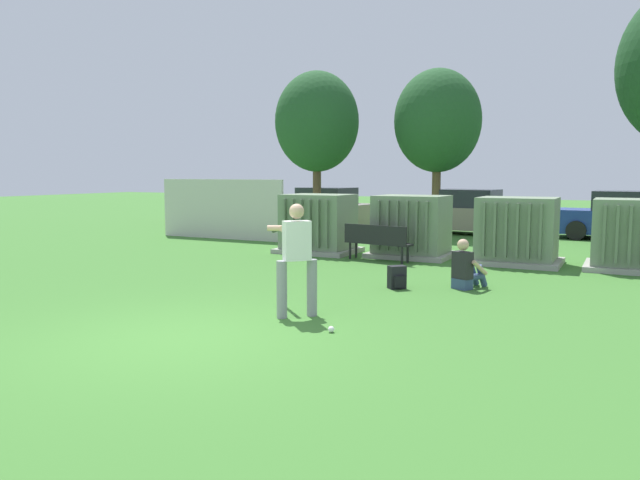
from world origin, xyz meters
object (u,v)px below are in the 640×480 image
Objects in this scene: park_bench at (377,240)px; parked_car_leftmost at (227,206)px; parked_car_rightmost at (624,217)px; transformer_west at (318,224)px; sports_ball at (331,329)px; transformer_mid_west at (412,227)px; transformer_mid_east at (517,232)px; parked_car_left_of_center at (324,209)px; parked_car_right_of_center at (464,213)px; transformer_east at (636,236)px; backpack at (397,278)px; seated_spectator at (466,269)px; batter at (296,253)px.

parked_car_leftmost is at bearing 141.75° from park_bench.
transformer_west is at bearing -135.41° from parked_car_rightmost.
transformer_west is at bearing 118.33° from sports_ball.
parked_car_rightmost is at bearing 44.59° from transformer_west.
transformer_mid_west is 13.09m from parked_car_leftmost.
transformer_mid_east is at bearing 3.11° from transformer_west.
parked_car_right_of_center is (5.83, -0.23, 0.00)m from parked_car_left_of_center.
transformer_mid_west is at bearing -124.77° from parked_car_rightmost.
transformer_mid_east is 11.26m from parked_car_left_of_center.
transformer_mid_east is at bearing -38.87° from parked_car_left_of_center.
parked_car_leftmost is (-8.39, 7.41, -0.04)m from transformer_west.
parked_car_leftmost is at bearing 156.78° from transformer_east.
sports_ball is (-3.78, -8.01, -0.74)m from transformer_east.
transformer_mid_east is 23.33× the size of sports_ball.
transformer_mid_east is 2.58m from transformer_east.
backpack is at bearing -62.20° from park_bench.
transformer_east is 5.92m from park_bench.
parked_car_rightmost is at bearing 0.13° from parked_car_leftmost.
transformer_west is 7.50m from parked_car_right_of_center.
parked_car_left_of_center is (-5.57, 8.21, 0.22)m from park_bench.
parked_car_leftmost is 0.98× the size of parked_car_right_of_center.
transformer_mid_west is 23.33× the size of sports_ball.
parked_car_right_of_center reaches higher than park_bench.
parked_car_left_of_center is (-8.44, 10.83, 0.38)m from seated_spectator.
parked_car_rightmost is (5.21, 0.32, 0.00)m from parked_car_right_of_center.
transformer_east reaches higher than sports_ball.
batter reaches higher than transformer_east.
transformer_mid_east reaches higher than sports_ball.
transformer_east is 13.29m from parked_car_left_of_center.
parked_car_right_of_center is (-2.94, 6.84, -0.04)m from transformer_mid_east.
parked_car_leftmost and parked_car_left_of_center have the same top height.
transformer_mid_east and transformer_east have the same top height.
backpack is 0.10× the size of parked_car_right_of_center.
transformer_east is at bearing 64.72° from sports_ball.
transformer_mid_east is 15.42m from parked_car_leftmost.
transformer_mid_west is 0.48× the size of parked_car_right_of_center.
transformer_mid_east and parked_car_leftmost have the same top height.
transformer_west is 0.50× the size of parked_car_leftmost.
park_bench is 4.19× the size of backpack.
parked_car_leftmost is at bearing 138.57° from transformer_west.
transformer_mid_east is at bearing -27.51° from parked_car_leftmost.
parked_car_leftmost reaches higher than park_bench.
parked_car_right_of_center is (-1.45, 11.22, 0.54)m from backpack.
batter reaches higher than parked_car_right_of_center.
parked_car_leftmost reaches higher than sports_ball.
parked_car_leftmost is at bearing -179.87° from parked_car_rightmost.
sports_ball is 0.02× the size of parked_car_right_of_center.
transformer_mid_west is 4.60m from backpack.
seated_spectator is 0.22× the size of parked_car_left_of_center.
transformer_mid_west is 7.26m from batter.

